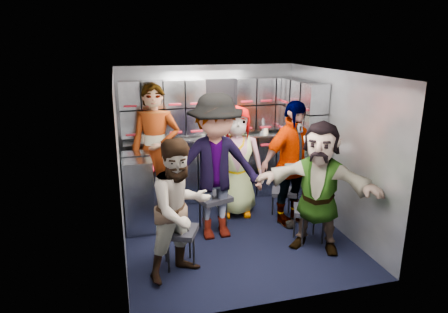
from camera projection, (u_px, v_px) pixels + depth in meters
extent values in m
plane|color=black|center=(234.00, 233.00, 5.31)|extent=(3.00, 3.00, 0.00)
cube|color=gray|center=(208.00, 132.00, 6.40)|extent=(2.80, 0.04, 2.10)
cube|color=gray|center=(120.00, 166.00, 4.66)|extent=(0.04, 3.00, 2.10)
cube|color=gray|center=(334.00, 150.00, 5.36)|extent=(0.04, 3.00, 2.10)
cube|color=silver|center=(235.00, 72.00, 4.71)|extent=(2.80, 3.00, 0.02)
cube|color=gray|center=(211.00, 169.00, 6.36)|extent=(2.68, 0.38, 0.99)
cube|color=gray|center=(138.00, 192.00, 5.39)|extent=(0.38, 0.76, 0.99)
cube|color=#BABCC1|center=(211.00, 137.00, 6.21)|extent=(2.68, 0.42, 0.03)
cube|color=gray|center=(210.00, 106.00, 6.14)|extent=(2.68, 0.28, 0.82)
cube|color=gray|center=(303.00, 109.00, 5.84)|extent=(0.28, 1.00, 0.82)
cube|color=gray|center=(302.00, 175.00, 6.03)|extent=(0.28, 1.20, 1.00)
cube|color=maroon|center=(214.00, 148.00, 6.07)|extent=(2.60, 0.02, 0.03)
cube|color=black|center=(179.00, 231.00, 4.44)|extent=(0.50, 0.48, 0.06)
cylinder|color=black|center=(168.00, 256.00, 4.35)|extent=(0.02, 0.02, 0.40)
cylinder|color=black|center=(194.00, 253.00, 4.42)|extent=(0.02, 0.02, 0.40)
cylinder|color=black|center=(166.00, 246.00, 4.58)|extent=(0.02, 0.02, 0.40)
cylinder|color=black|center=(190.00, 243.00, 4.65)|extent=(0.02, 0.02, 0.40)
cube|color=black|center=(213.00, 198.00, 5.29)|extent=(0.51, 0.50, 0.07)
cylinder|color=black|center=(204.00, 220.00, 5.19)|extent=(0.03, 0.03, 0.44)
cylinder|color=black|center=(226.00, 217.00, 5.27)|extent=(0.03, 0.03, 0.44)
cylinder|color=black|center=(200.00, 212.00, 5.44)|extent=(0.03, 0.03, 0.44)
cylinder|color=black|center=(221.00, 209.00, 5.51)|extent=(0.03, 0.03, 0.44)
cube|color=black|center=(233.00, 180.00, 5.96)|extent=(0.50, 0.48, 0.07)
cylinder|color=black|center=(225.00, 199.00, 5.87)|extent=(0.03, 0.03, 0.43)
cylinder|color=black|center=(245.00, 197.00, 5.94)|extent=(0.03, 0.03, 0.43)
cylinder|color=black|center=(221.00, 193.00, 6.11)|extent=(0.03, 0.03, 0.43)
cylinder|color=black|center=(240.00, 191.00, 6.18)|extent=(0.03, 0.03, 0.43)
cube|color=black|center=(284.00, 192.00, 5.69)|extent=(0.45, 0.44, 0.05)
cylinder|color=black|center=(278.00, 209.00, 5.61)|extent=(0.02, 0.02, 0.37)
cylinder|color=black|center=(295.00, 207.00, 5.68)|extent=(0.02, 0.02, 0.37)
cylinder|color=black|center=(273.00, 203.00, 5.82)|extent=(0.02, 0.02, 0.37)
cylinder|color=black|center=(289.00, 201.00, 5.88)|extent=(0.02, 0.02, 0.37)
cube|color=black|center=(310.00, 210.00, 4.99)|extent=(0.49, 0.47, 0.06)
cylinder|color=black|center=(303.00, 232.00, 4.91)|extent=(0.02, 0.02, 0.40)
cylinder|color=black|center=(323.00, 229.00, 4.98)|extent=(0.02, 0.02, 0.40)
cylinder|color=black|center=(294.00, 223.00, 5.13)|extent=(0.02, 0.02, 0.40)
cylinder|color=black|center=(314.00, 221.00, 5.20)|extent=(0.02, 0.02, 0.40)
imported|color=black|center=(156.00, 151.00, 5.65)|extent=(0.79, 0.62, 1.91)
imported|color=black|center=(180.00, 209.00, 4.17)|extent=(0.92, 0.85, 1.53)
imported|color=black|center=(216.00, 168.00, 4.98)|extent=(1.22, 0.71, 1.87)
imported|color=black|center=(236.00, 161.00, 5.69)|extent=(0.86, 0.64, 1.60)
imported|color=black|center=(291.00, 164.00, 5.39)|extent=(1.09, 0.73, 1.72)
imported|color=black|center=(318.00, 187.00, 4.72)|extent=(1.46, 1.26, 1.59)
cylinder|color=white|center=(146.00, 133.00, 5.88)|extent=(0.07, 0.07, 0.23)
cylinder|color=white|center=(227.00, 128.00, 6.19)|extent=(0.06, 0.06, 0.25)
cylinder|color=white|center=(262.00, 126.00, 6.33)|extent=(0.07, 0.07, 0.25)
cylinder|color=#CEB491|center=(144.00, 138.00, 5.89)|extent=(0.08, 0.08, 0.10)
cylinder|color=#CEB491|center=(266.00, 130.00, 6.36)|extent=(0.08, 0.08, 0.10)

